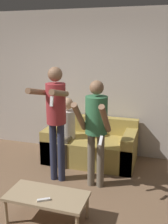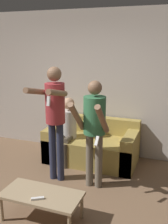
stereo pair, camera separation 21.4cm
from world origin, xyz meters
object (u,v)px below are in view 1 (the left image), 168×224
person_standing_left (56,113)px  remote_on_table (44,200)px  person_standing_right (96,124)px  coffee_table (47,198)px  couch (91,146)px  person_seated (66,128)px

person_standing_left → remote_on_table: person_standing_left is taller
person_standing_left → person_standing_right: bearing=-0.1°
person_standing_left → coffee_table: bearing=-74.2°
couch → remote_on_table: (-0.02, -1.92, 0.09)m
person_standing_left → person_standing_right: 0.63m
couch → coffee_table: size_ratio=1.65×
person_standing_right → coffee_table: person_standing_right is taller
person_seated → couch: bearing=25.0°
couch → person_standing_right: (0.31, -0.86, 0.72)m
person_seated → remote_on_table: bearing=-77.5°
couch → remote_on_table: 1.93m
coffee_table → couch: bearing=88.7°
couch → person_seated: person_seated is taller
person_standing_right → remote_on_table: (-0.33, -1.06, -0.63)m
person_standing_left → person_seated: person_standing_left is taller
person_standing_right → person_seated: bearing=137.0°
couch → coffee_table: bearing=-91.3°
couch → person_seated: bearing=-155.0°
person_standing_left → remote_on_table: (0.29, -1.06, -0.74)m
person_standing_right → person_seated: size_ratio=1.37×
person_standing_right → remote_on_table: size_ratio=10.97×
couch → coffee_table: couch is taller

